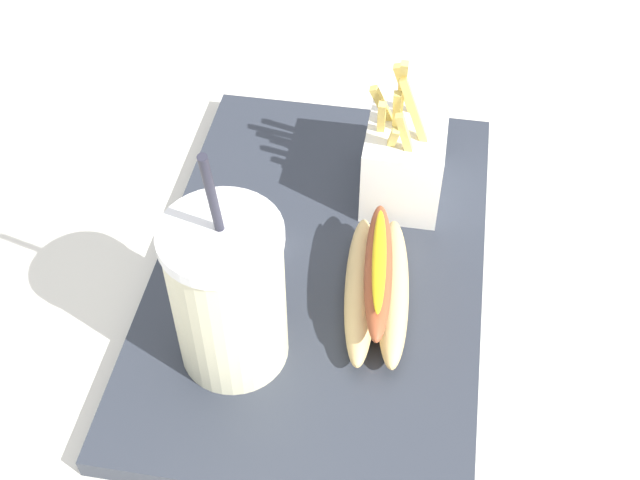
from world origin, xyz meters
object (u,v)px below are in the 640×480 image
Objects in this scene: fries_basket at (404,157)px; hot_dog_1 at (377,284)px; soda_cup at (228,295)px; ketchup_cup_1 at (264,230)px.

hot_dog_1 is (0.15, -0.01, -0.02)m from fries_basket.
ketchup_cup_1 is (-0.13, -0.00, -0.06)m from soda_cup.
soda_cup is 1.37× the size of hot_dog_1.
hot_dog_1 is at bearing 122.92° from soda_cup.
ketchup_cup_1 is (-0.06, -0.11, -0.01)m from hot_dog_1.
fries_basket is 0.15m from ketchup_cup_1.
fries_basket is at bearing 126.75° from ketchup_cup_1.
fries_basket is 4.41× the size of ketchup_cup_1.
fries_basket reaches higher than hot_dog_1.
hot_dog_1 is 0.13m from ketchup_cup_1.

